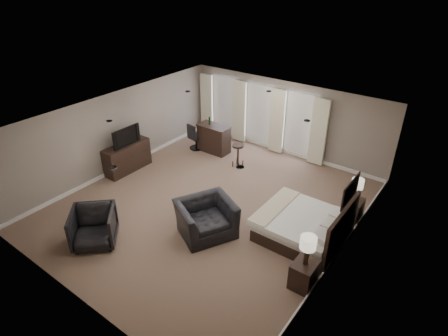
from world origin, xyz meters
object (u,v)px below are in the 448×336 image
Objects in this scene: armchair_near at (206,213)px; lamp_far at (356,190)px; lamp_near at (307,251)px; nightstand_far at (352,210)px; armchair_far at (93,226)px; tv at (125,142)px; bar_stool_left at (213,139)px; bar_stool_right at (238,156)px; bar_counter at (214,138)px; bed at (298,214)px; desk_chair at (196,136)px; dresser at (127,157)px; nightstand_near at (304,274)px.

lamp_far is at bearing -17.79° from armchair_near.
lamp_near reaches higher than lamp_far.
nightstand_far is 0.60× the size of armchair_far.
bar_stool_left is (1.27, 2.95, -0.64)m from tv.
bar_stool_right reaches higher than bar_stool_left.
bar_counter reaches higher than bar_stool_right.
bed is at bearing -29.29° from bar_stool_left.
bar_stool_left is (-0.91, 5.88, -0.16)m from armchair_far.
bed is 2.74× the size of bar_stool_left.
lamp_near is 5.07m from armchair_far.
bar_counter is 0.70m from desk_chair.
nightstand_far is 7.13m from dresser.
nightstand_near is 0.39× the size of dresser.
nightstand_near is at bearing -90.00° from nightstand_far.
nightstand_far is at bearing 58.46° from bed.
bar_counter is at bearing 144.21° from nightstand_near.
nightstand_far is 0.96× the size of lamp_far.
desk_chair is at bearing -16.81° from tv.
nightstand_far is at bearing -176.33° from desk_chair.
nightstand_near is 2.97m from lamp_far.
armchair_far reaches higher than bar_stool_right.
tv is (-6.92, -1.73, 0.69)m from nightstand_far.
dresser is (-6.92, 1.17, -0.50)m from lamp_near.
lamp_far is at bearing 0.62° from armchair_far.
armchair_near is 1.32× the size of armchair_far.
bed is 1.73m from nightstand_near.
armchair_near is 1.40× the size of desk_chair.
lamp_near reaches higher than bed.
bar_stool_right is (1.35, -0.43, -0.10)m from bar_counter.
bar_stool_right is (-4.13, 0.62, 0.10)m from nightstand_far.
bed is at bearing -28.11° from armchair_near.
tv is at bearing 82.73° from armchair_far.
armchair_near reaches higher than nightstand_near.
bed reaches higher than nightstand_near.
bar_stool_right is at bearing 171.52° from lamp_far.
armchair_far is (-4.73, -1.77, -0.45)m from lamp_near.
nightstand_far is 6.20m from desk_chair.
lamp_far reaches higher than nightstand_near.
lamp_near is 0.66× the size of tv.
armchair_near is at bearing -13.73° from dresser.
nightstand_far is 0.85× the size of bar_stool_left.
lamp_near is at bearing -23.51° from armchair_far.
lamp_near reaches higher than bar_counter.
tv is 3.69m from armchair_far.
armchair_far is 1.28× the size of bar_stool_right.
bed is 5.23m from bar_counter.
bar_stool_right is at bearing 39.51° from armchair_far.
armchair_far reaches higher than desk_chair.
nightstand_near is at bearing 160.13° from desk_chair.
lamp_far reaches higher than armchair_near.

